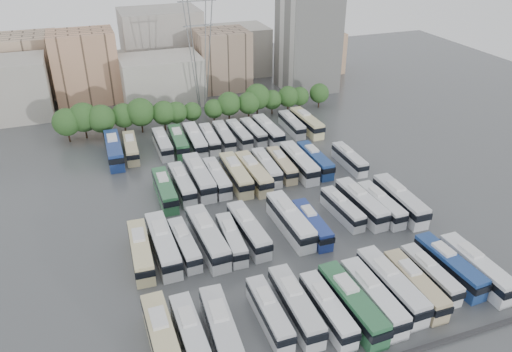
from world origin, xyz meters
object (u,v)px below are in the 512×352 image
object	(u,v)px
bus_r0_s6	(327,309)
bus_r0_s10	(415,284)
bus_r2_s9	(282,165)
bus_r3_s1	(131,148)
bus_r0_s4	(269,312)
bus_r3_s12	(292,124)
bus_r1_s11	(361,203)
bus_r2_s6	(236,174)
bus_r2_s8	(266,167)
bus_r3_s5	(195,140)
bus_r1_s5	(248,229)
bus_r2_s3	(182,183)
bus_r3_s3	(163,143)
bus_r3_s9	(253,132)
bus_r0_s12	(449,265)
bus_r2_s4	(199,176)
bus_r1_s2	(184,244)
bus_r1_s10	(342,208)
bus_r3_s7	(224,136)
electricity_pylon	(199,36)
bus_r0_s1	(191,336)
bus_r2_s10	(299,162)
bus_r0_s2	(222,332)
bus_r0_s9	(391,285)
bus_r1_s3	(207,237)
bus_r3_s0	(114,149)
bus_r1_s12	(381,204)
bus_r3_s6	(210,139)
bus_r3_s13	(307,122)
bus_r0_s5	(296,305)
bus_r0_s7	(352,303)
bus_r1_s13	(400,200)
bus_r2_s13	(349,159)
bus_r2_s7	(253,173)
bus_r0_s13	(476,267)
bus_r2_s2	(165,190)
bus_r0_s8	(373,296)
bus_r1_s0	(141,251)
bus_r3_s8	(239,134)
bus_r3_s4	(179,141)
apartment_tower	(308,42)
bus_r2_s11	(315,160)
bus_r0_s0	(163,339)

from	to	relation	value
bus_r0_s6	bus_r0_s10	size ratio (longest dim) A/B	0.98
bus_r2_s9	bus_r3_s1	distance (m)	31.53
bus_r0_s4	bus_r3_s12	bearing A→B (deg)	64.02
bus_r1_s11	bus_r3_s1	xyz separation A→B (m)	(-33.19, 35.27, -0.18)
bus_r2_s6	bus_r0_s4	bearing A→B (deg)	-100.75
bus_r2_s8	bus_r3_s5	size ratio (longest dim) A/B	0.91
bus_r1_s5	bus_r3_s5	distance (m)	35.04
bus_r2_s3	bus_r3_s3	bearing A→B (deg)	89.43
bus_r1_s5	bus_r3_s9	world-z (taller)	bus_r1_s5
bus_r0_s4	bus_r0_s6	bearing A→B (deg)	-15.31
bus_r0_s12	bus_r3_s3	xyz separation A→B (m)	(-29.75, 53.46, -0.10)
bus_r2_s4	bus_r1_s2	bearing A→B (deg)	-110.87
bus_r1_s10	bus_r3_s7	xyz separation A→B (m)	(-10.06, 34.38, 0.12)
electricity_pylon	bus_r3_s3	distance (m)	29.28
bus_r0_s1	bus_r3_s3	size ratio (longest dim) A/B	1.04
bus_r3_s12	bus_r1_s2	bearing A→B (deg)	-130.77
bus_r2_s9	bus_r2_s10	bearing A→B (deg)	-9.79
bus_r1_s5	bus_r3_s7	size ratio (longest dim) A/B	1.08
bus_r0_s2	electricity_pylon	bearing A→B (deg)	80.00
bus_r0_s9	bus_r1_s3	size ratio (longest dim) A/B	0.96
bus_r1_s10	bus_r0_s6	bearing A→B (deg)	-125.86
bus_r3_s0	bus_r0_s12	bearing A→B (deg)	-52.33
bus_r1_s12	bus_r3_s6	xyz separation A→B (m)	(-19.82, 35.43, -0.05)
bus_r3_s13	bus_r0_s5	bearing A→B (deg)	-117.83
electricity_pylon	bus_r1_s10	world-z (taller)	electricity_pylon
bus_r0_s10	bus_r2_s8	xyz separation A→B (m)	(-6.36, 37.87, -0.03)
bus_r0_s1	bus_r3_s0	distance (m)	53.80
bus_r0_s7	bus_r1_s13	bearing A→B (deg)	41.84
electricity_pylon	bus_r2_s13	size ratio (longest dim) A/B	3.09
bus_r0_s2	bus_r0_s4	size ratio (longest dim) A/B	1.19
bus_r2_s7	bus_r0_s12	bearing A→B (deg)	-66.34
bus_r2_s6	bus_r0_s10	bearing A→B (deg)	-70.28
bus_r3_s0	bus_r0_s13	bearing A→B (deg)	-51.11
bus_r2_s4	bus_r2_s2	bearing A→B (deg)	-161.99
bus_r0_s8	bus_r3_s13	world-z (taller)	bus_r3_s13
bus_r0_s12	bus_r1_s3	world-z (taller)	bus_r1_s3
bus_r1_s10	bus_r3_s13	bearing A→B (deg)	71.38
bus_r1_s5	bus_r1_s12	xyz separation A→B (m)	(23.18, -0.34, -0.13)
bus_r1_s0	bus_r2_s10	bearing A→B (deg)	30.71
bus_r3_s7	bus_r2_s13	bearing A→B (deg)	-40.43
bus_r2_s6	bus_r3_s9	size ratio (longest dim) A/B	1.19
bus_r0_s13	bus_r3_s8	world-z (taller)	bus_r0_s13
bus_r2_s7	bus_r2_s8	world-z (taller)	bus_r2_s7
bus_r0_s6	bus_r3_s4	distance (m)	55.39
bus_r0_s2	bus_r0_s10	world-z (taller)	bus_r0_s2
apartment_tower	bus_r1_s11	distance (m)	66.42
bus_r2_s11	bus_r3_s9	world-z (taller)	bus_r2_s11
bus_r1_s12	bus_r3_s4	bearing A→B (deg)	125.13
bus_r0_s0	bus_r1_s11	distance (m)	40.92
bus_r0_s13	bus_r2_s8	bearing A→B (deg)	112.64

